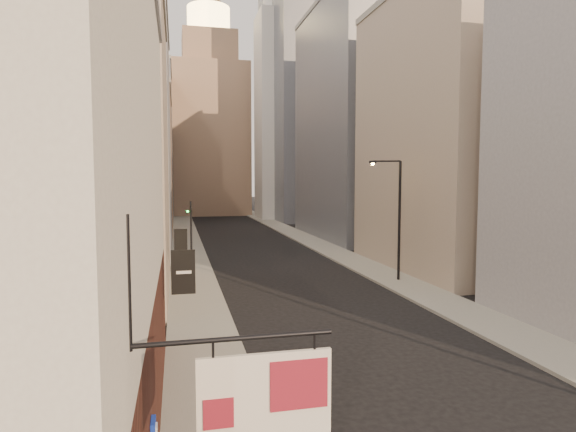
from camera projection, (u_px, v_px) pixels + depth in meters
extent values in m
cube|color=gray|center=(186.00, 236.00, 56.45)|extent=(3.00, 140.00, 0.15)
cube|color=gray|center=(293.00, 233.00, 59.38)|extent=(3.00, 140.00, 0.15)
cube|color=#4E271E|center=(16.00, 393.00, 10.61)|extent=(6.00, 16.00, 4.00)
cube|color=beige|center=(4.00, 119.00, 10.15)|extent=(6.00, 16.00, 8.00)
cylinder|color=black|center=(231.00, 339.00, 5.49)|extent=(2.40, 0.06, 0.06)
cube|color=beige|center=(265.00, 399.00, 5.64)|extent=(1.60, 0.06, 1.10)
cube|color=maroon|center=(298.00, 383.00, 5.71)|extent=(0.70, 0.10, 0.60)
cube|color=maroon|center=(218.00, 412.00, 5.52)|extent=(0.35, 0.10, 0.35)
cube|color=black|center=(183.00, 272.00, 16.18)|extent=(0.80, 0.08, 1.50)
cube|color=black|center=(181.00, 241.00, 25.91)|extent=(0.70, 0.08, 1.30)
cube|color=tan|center=(92.00, 156.00, 26.44)|extent=(8.00, 12.00, 16.00)
cube|color=gray|center=(122.00, 141.00, 41.83)|extent=(8.00, 16.00, 20.00)
cube|color=#96765E|center=(139.00, 165.00, 59.43)|extent=(8.00, 18.00, 17.00)
cube|color=gray|center=(147.00, 147.00, 78.58)|extent=(8.00, 20.00, 24.00)
cube|color=tan|center=(445.00, 135.00, 35.58)|extent=(8.00, 16.00, 20.00)
cube|color=gray|center=(350.00, 124.00, 54.78)|extent=(8.00, 20.00, 26.00)
cube|color=gray|center=(327.00, 72.00, 82.41)|extent=(20.00, 22.00, 50.00)
cube|color=#96765E|center=(210.00, 141.00, 92.56)|extent=(14.00, 14.00, 28.00)
cube|color=#96765E|center=(209.00, 51.00, 91.26)|extent=(10.00, 10.00, 6.00)
cylinder|color=#FFCC72|center=(209.00, 21.00, 90.84)|extent=(8.00, 8.00, 5.00)
cube|color=silver|center=(281.00, 118.00, 81.22)|extent=(8.00, 8.00, 34.00)
cylinder|color=silver|center=(281.00, 6.00, 79.80)|extent=(6.00, 6.00, 3.00)
cylinder|color=black|center=(399.00, 222.00, 31.26)|extent=(0.18, 0.18, 7.89)
cylinder|color=black|center=(387.00, 161.00, 31.13)|extent=(1.65, 0.81, 0.11)
cube|color=black|center=(373.00, 162.00, 31.29)|extent=(0.52, 0.37, 0.16)
sphere|color=#F4B33D|center=(373.00, 164.00, 31.30)|extent=(0.21, 0.21, 0.21)
cylinder|color=black|center=(191.00, 233.00, 37.90)|extent=(0.16, 0.16, 5.00)
imported|color=black|center=(191.00, 211.00, 37.77)|extent=(0.46, 0.46, 1.17)
sphere|color=#19E533|center=(188.00, 211.00, 37.72)|extent=(0.16, 0.16, 0.16)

